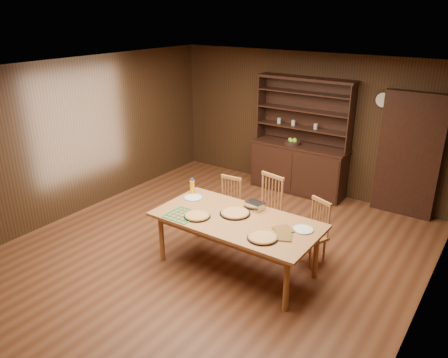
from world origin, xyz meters
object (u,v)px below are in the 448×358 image
Objects in this scene: china_hutch at (299,162)px; dining_table at (236,223)px; chair_center at (267,207)px; chair_left at (228,204)px; juice_bottle at (192,187)px; chair_right at (315,229)px.

china_hutch is 2.98m from dining_table.
chair_center is (0.46, -2.04, -0.04)m from china_hutch.
chair_left reaches higher than dining_table.
chair_left is 3.82× the size of juice_bottle.
juice_bottle is (-0.49, -2.62, 0.27)m from china_hutch.
china_hutch is at bearing 143.00° from chair_right.
chair_right is at bearing 46.13° from dining_table.
chair_right is at bearing -59.21° from china_hutch.
chair_right is 3.81× the size of juice_bottle.
chair_right is (0.77, 0.80, -0.21)m from dining_table.
dining_table is at bearing -17.93° from juice_bottle.
dining_table is 0.91m from chair_center.
chair_left is at bearing 129.87° from dining_table.
dining_table is at bearing -80.32° from china_hutch.
china_hutch is 2.06× the size of chair_center.
chair_left is at bearing -94.78° from china_hutch.
chair_center is at bearing -77.20° from china_hutch.
china_hutch is 2.09m from chair_center.
chair_right is at bearing 4.36° from chair_center.
china_hutch is 2.49m from chair_right.
dining_table is at bearing -54.70° from chair_left.
china_hutch is at bearing 80.65° from chair_left.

